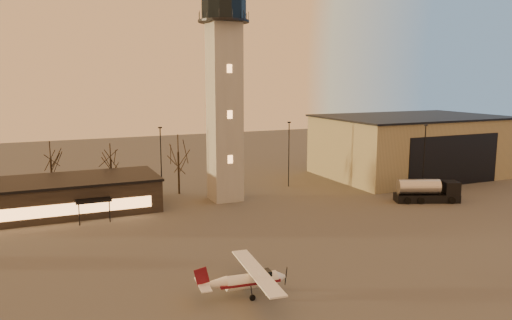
{
  "coord_description": "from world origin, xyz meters",
  "views": [
    {
      "loc": [
        -23.52,
        -33.77,
        16.9
      ],
      "look_at": [
        -2.85,
        13.0,
        8.38
      ],
      "focal_mm": 35.0,
      "sensor_mm": 36.0,
      "label": 1
    }
  ],
  "objects_px": {
    "terminal": "(55,196)",
    "cessna_front": "(253,283)",
    "hangar": "(411,145)",
    "control_tower": "(224,81)",
    "fuel_truck": "(427,193)"
  },
  "relations": [
    {
      "from": "terminal",
      "to": "cessna_front",
      "type": "xyz_separation_m",
      "value": [
        13.22,
        -31.75,
        -1.22
      ]
    },
    {
      "from": "hangar",
      "to": "cessna_front",
      "type": "bearing_deg",
      "value": -142.99
    },
    {
      "from": "control_tower",
      "to": "terminal",
      "type": "height_order",
      "value": "control_tower"
    },
    {
      "from": "fuel_truck",
      "to": "hangar",
      "type": "bearing_deg",
      "value": 77.79
    },
    {
      "from": "hangar",
      "to": "cessna_front",
      "type": "xyz_separation_m",
      "value": [
        -44.77,
        -33.75,
        -4.22
      ]
    },
    {
      "from": "hangar",
      "to": "control_tower",
      "type": "bearing_deg",
      "value": -173.69
    },
    {
      "from": "control_tower",
      "to": "cessna_front",
      "type": "distance_m",
      "value": 34.64
    },
    {
      "from": "terminal",
      "to": "cessna_front",
      "type": "relative_size",
      "value": 2.55
    },
    {
      "from": "cessna_front",
      "to": "terminal",
      "type": "bearing_deg",
      "value": 118.4
    },
    {
      "from": "fuel_truck",
      "to": "cessna_front",
      "type": "bearing_deg",
      "value": -130.24
    },
    {
      "from": "control_tower",
      "to": "cessna_front",
      "type": "relative_size",
      "value": 3.28
    },
    {
      "from": "terminal",
      "to": "fuel_truck",
      "type": "distance_m",
      "value": 48.93
    },
    {
      "from": "terminal",
      "to": "cessna_front",
      "type": "distance_m",
      "value": 34.42
    },
    {
      "from": "cessna_front",
      "to": "fuel_truck",
      "type": "bearing_deg",
      "value": 33.25
    },
    {
      "from": "control_tower",
      "to": "cessna_front",
      "type": "bearing_deg",
      "value": -106.41
    }
  ]
}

